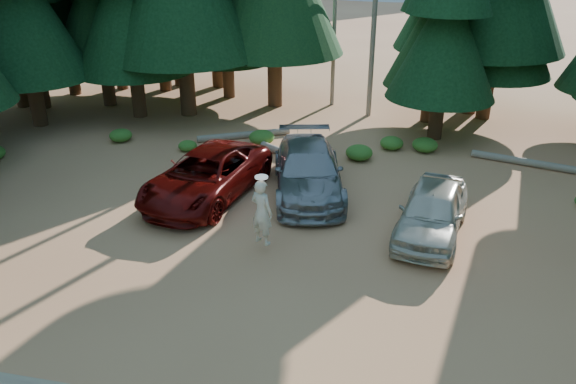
% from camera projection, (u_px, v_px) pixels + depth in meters
% --- Properties ---
extents(ground, '(160.00, 160.00, 0.00)m').
position_uv_depth(ground, '(294.00, 275.00, 14.70)').
color(ground, '#B1714B').
rests_on(ground, ground).
extents(forest_belt_north, '(36.00, 7.00, 22.00)m').
position_uv_depth(forest_belt_north, '(353.00, 111.00, 28.00)').
color(forest_belt_north, black).
rests_on(forest_belt_north, ground).
extents(snag_back, '(0.20, 0.20, 10.00)m').
position_uv_depth(snag_back, '(335.00, 4.00, 27.00)').
color(snag_back, slate).
rests_on(snag_back, ground).
extents(red_pickup, '(3.62, 6.04, 1.57)m').
position_uv_depth(red_pickup, '(207.00, 176.00, 18.68)').
color(red_pickup, '#510906').
rests_on(red_pickup, ground).
extents(silver_minivan_center, '(3.47, 5.91, 1.61)m').
position_uv_depth(silver_minivan_center, '(308.00, 171.00, 19.02)').
color(silver_minivan_center, gray).
rests_on(silver_minivan_center, ground).
extents(silver_minivan_right, '(2.52, 4.66, 1.51)m').
position_uv_depth(silver_minivan_right, '(432.00, 211.00, 16.38)').
color(silver_minivan_right, beige).
rests_on(silver_minivan_right, ground).
extents(frisbee_player, '(0.82, 0.71, 2.00)m').
position_uv_depth(frisbee_player, '(262.00, 212.00, 15.33)').
color(frisbee_player, beige).
rests_on(frisbee_player, ground).
extents(log_left, '(3.73, 2.14, 0.29)m').
position_uv_depth(log_left, '(244.00, 135.00, 24.33)').
color(log_left, slate).
rests_on(log_left, ground).
extents(log_mid, '(3.37, 2.44, 0.32)m').
position_uv_depth(log_mid, '(296.00, 157.00, 21.88)').
color(log_mid, slate).
rests_on(log_mid, ground).
extents(log_right, '(4.35, 1.54, 0.29)m').
position_uv_depth(log_right, '(531.00, 163.00, 21.40)').
color(log_right, slate).
rests_on(log_right, ground).
extents(shrub_far_left, '(0.95, 0.95, 0.53)m').
position_uv_depth(shrub_far_left, '(121.00, 135.00, 23.93)').
color(shrub_far_left, '#2C6D20').
rests_on(shrub_far_left, ground).
extents(shrub_left, '(0.76, 0.76, 0.42)m').
position_uv_depth(shrub_left, '(188.00, 146.00, 22.93)').
color(shrub_left, '#2C6D20').
rests_on(shrub_left, ground).
extents(shrub_center_left, '(1.07, 1.07, 0.59)m').
position_uv_depth(shrub_center_left, '(262.00, 137.00, 23.61)').
color(shrub_center_left, '#2C6D20').
rests_on(shrub_center_left, ground).
extents(shrub_center_right, '(0.95, 0.95, 0.52)m').
position_uv_depth(shrub_center_right, '(392.00, 143.00, 23.06)').
color(shrub_center_right, '#2C6D20').
rests_on(shrub_center_right, ground).
extents(shrub_right, '(1.05, 1.05, 0.58)m').
position_uv_depth(shrub_right, '(359.00, 153.00, 21.99)').
color(shrub_right, '#2C6D20').
rests_on(shrub_right, ground).
extents(shrub_far_right, '(1.03, 1.03, 0.57)m').
position_uv_depth(shrub_far_right, '(425.00, 145.00, 22.80)').
color(shrub_far_right, '#2C6D20').
rests_on(shrub_far_right, ground).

